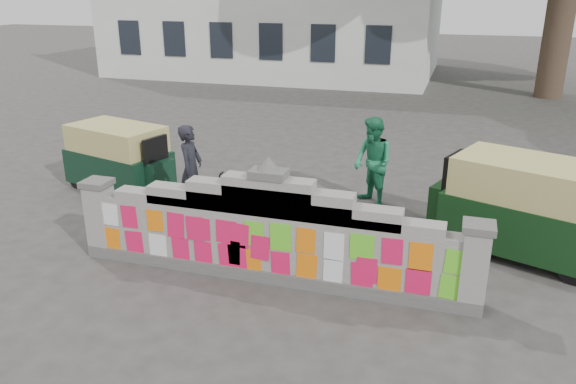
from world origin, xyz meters
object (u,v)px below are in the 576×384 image
Objects in this scene: cyclist_rider at (192,182)px; pedestrian at (373,162)px; rickshaw_right at (523,206)px; cyclist_bike at (193,199)px; rickshaw_left at (120,157)px.

pedestrian is at bearing -61.66° from cyclist_rider.
cyclist_rider is 0.55× the size of rickshaw_right.
pedestrian is (3.12, 2.02, 0.08)m from cyclist_rider.
cyclist_rider is at bearing -0.00° from cyclist_bike.
pedestrian is 3.17m from rickshaw_right.
cyclist_rider is 2.73m from rickshaw_left.
cyclist_rider is at bearing 25.85° from rickshaw_right.
pedestrian is at bearing -7.44° from rickshaw_right.
cyclist_bike is at bearing -99.93° from pedestrian.
cyclist_bike is 3.74m from pedestrian.
cyclist_bike is 0.35m from cyclist_rider.
pedestrian reaches higher than cyclist_bike.
cyclist_rider is 0.91× the size of pedestrian.
cyclist_bike is 0.62× the size of rickshaw_right.
cyclist_rider reaches higher than cyclist_bike.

